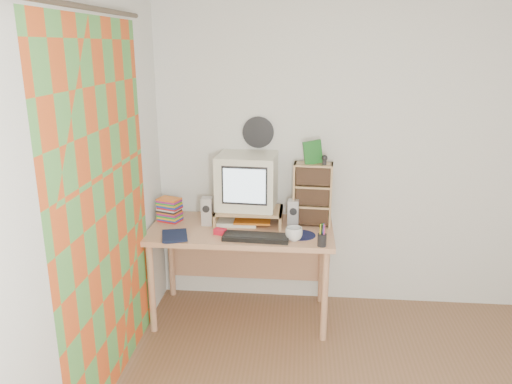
% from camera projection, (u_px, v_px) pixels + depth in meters
% --- Properties ---
extents(back_wall, '(3.50, 0.00, 3.50)m').
position_uv_depth(back_wall, '(375.00, 156.00, 3.94)').
color(back_wall, silver).
rests_on(back_wall, floor).
extents(left_wall, '(0.00, 3.50, 3.50)m').
position_uv_depth(left_wall, '(59.00, 226.00, 2.42)').
color(left_wall, silver).
rests_on(left_wall, floor).
extents(curtain, '(0.00, 2.20, 2.20)m').
position_uv_depth(curtain, '(106.00, 214.00, 2.90)').
color(curtain, '#D5511E').
rests_on(curtain, left_wall).
extents(wall_disc, '(0.25, 0.02, 0.25)m').
position_uv_depth(wall_disc, '(258.00, 132.00, 3.95)').
color(wall_disc, black).
rests_on(wall_disc, back_wall).
extents(desk, '(1.40, 0.70, 0.75)m').
position_uv_depth(desk, '(242.00, 241.00, 3.92)').
color(desk, tan).
rests_on(desk, floor).
extents(monitor_riser, '(0.52, 0.30, 0.12)m').
position_uv_depth(monitor_riser, '(249.00, 212.00, 3.88)').
color(monitor_riser, tan).
rests_on(monitor_riser, desk).
extents(crt_monitor, '(0.47, 0.47, 0.42)m').
position_uv_depth(crt_monitor, '(247.00, 181.00, 3.86)').
color(crt_monitor, silver).
rests_on(crt_monitor, monitor_riser).
extents(speaker_left, '(0.08, 0.08, 0.22)m').
position_uv_depth(speaker_left, '(207.00, 211.00, 3.86)').
color(speaker_left, '#BCBBC0').
rests_on(speaker_left, desk).
extents(speaker_right, '(0.09, 0.09, 0.22)m').
position_uv_depth(speaker_right, '(293.00, 214.00, 3.80)').
color(speaker_right, '#BCBBC0').
rests_on(speaker_right, desk).
extents(keyboard, '(0.48, 0.18, 0.03)m').
position_uv_depth(keyboard, '(256.00, 237.00, 3.59)').
color(keyboard, black).
rests_on(keyboard, desk).
extents(dvd_stack, '(0.20, 0.17, 0.24)m').
position_uv_depth(dvd_stack, '(169.00, 206.00, 3.94)').
color(dvd_stack, brown).
rests_on(dvd_stack, desk).
extents(cd_rack, '(0.30, 0.18, 0.49)m').
position_uv_depth(cd_rack, '(313.00, 194.00, 3.82)').
color(cd_rack, tan).
rests_on(cd_rack, desk).
extents(mug, '(0.15, 0.15, 0.10)m').
position_uv_depth(mug, '(294.00, 234.00, 3.56)').
color(mug, silver).
rests_on(mug, desk).
extents(diary, '(0.26, 0.22, 0.04)m').
position_uv_depth(diary, '(162.00, 235.00, 3.61)').
color(diary, '#0E1735').
rests_on(diary, desk).
extents(mousepad, '(0.26, 0.26, 0.00)m').
position_uv_depth(mousepad, '(301.00, 235.00, 3.67)').
color(mousepad, black).
rests_on(mousepad, desk).
extents(pen_cup, '(0.07, 0.07, 0.12)m').
position_uv_depth(pen_cup, '(322.00, 238.00, 3.45)').
color(pen_cup, black).
rests_on(pen_cup, desk).
extents(papers, '(0.33, 0.24, 0.04)m').
position_uv_depth(papers, '(243.00, 220.00, 3.92)').
color(papers, white).
rests_on(papers, desk).
extents(red_box, '(0.10, 0.08, 0.04)m').
position_uv_depth(red_box, '(220.00, 232.00, 3.68)').
color(red_box, red).
rests_on(red_box, desk).
extents(game_box, '(0.14, 0.06, 0.18)m').
position_uv_depth(game_box, '(313.00, 152.00, 3.72)').
color(game_box, '#1A5E20').
rests_on(game_box, cd_rack).
extents(webcam, '(0.04, 0.04, 0.08)m').
position_uv_depth(webcam, '(325.00, 160.00, 3.70)').
color(webcam, black).
rests_on(webcam, cd_rack).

